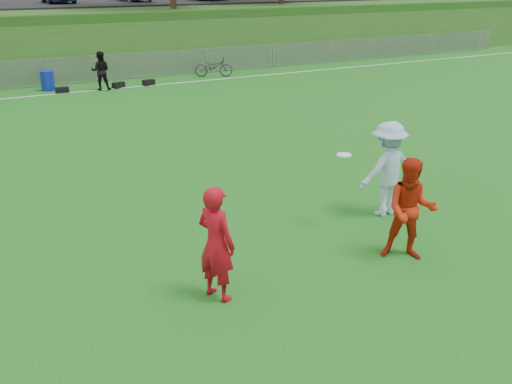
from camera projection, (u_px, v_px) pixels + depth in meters
ground at (242, 277)px, 9.88m from camera, size 120.00×120.00×0.00m
sideline_far at (55, 94)px, 24.69m from camera, size 60.00×0.10×0.01m
fence at (46, 72)px, 26.11m from camera, size 58.00×0.06×1.30m
berm at (14, 32)px, 34.85m from camera, size 120.00×18.00×3.00m
parking_lot at (6, 4)px, 35.94m from camera, size 120.00×12.00×0.10m
gear_bags at (81, 88)px, 25.24m from camera, size 7.60×0.46×0.26m
player_red_left at (216, 244)px, 8.95m from camera, size 0.71×0.83×1.92m
player_red_center at (411, 210)px, 10.23m from camera, size 1.18×1.14×1.91m
player_blue at (387, 169)px, 12.11m from camera, size 1.36×0.82×2.06m
frisbee at (344, 155)px, 11.37m from camera, size 0.30×0.30×0.03m
recycling_bin at (48, 81)px, 25.32m from camera, size 0.69×0.69×0.86m
bicycle at (213, 67)px, 28.62m from camera, size 1.99×1.40×0.99m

